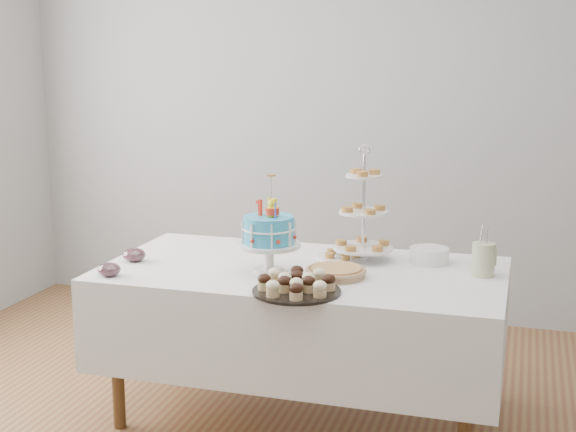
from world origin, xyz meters
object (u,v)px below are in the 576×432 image
(pastry_plate, at_px, (342,255))
(utensil_pitcher, at_px, (483,258))
(table, at_px, (303,313))
(pie, at_px, (336,272))
(birthday_cake, at_px, (269,246))
(jam_bowl_b, at_px, (134,255))
(plate_stack, at_px, (429,255))
(tiered_stand, at_px, (363,213))
(jam_bowl_a, at_px, (109,270))
(cupcake_tray, at_px, (297,283))

(pastry_plate, xyz_separation_m, utensil_pitcher, (0.70, -0.12, 0.07))
(table, bearing_deg, utensil_pitcher, 7.54)
(pie, bearing_deg, birthday_cake, -177.56)
(table, bearing_deg, jam_bowl_b, -171.90)
(table, relative_size, pastry_plate, 7.67)
(plate_stack, bearing_deg, pie, -134.92)
(pastry_plate, bearing_deg, tiered_stand, 0.08)
(plate_stack, relative_size, utensil_pitcher, 0.81)
(birthday_cake, height_order, pie, birthday_cake)
(jam_bowl_a, xyz_separation_m, utensil_pitcher, (1.67, 0.51, 0.05))
(pastry_plate, bearing_deg, plate_stack, 6.37)
(table, distance_m, pie, 0.33)
(pastry_plate, bearing_deg, utensil_pitcher, -9.59)
(birthday_cake, bearing_deg, pastry_plate, 72.80)
(birthday_cake, distance_m, plate_stack, 0.81)
(table, xyz_separation_m, plate_stack, (0.57, 0.28, 0.26))
(birthday_cake, xyz_separation_m, cupcake_tray, (0.22, -0.28, -0.08))
(pastry_plate, distance_m, utensil_pitcher, 0.71)
(jam_bowl_a, height_order, utensil_pitcher, utensil_pitcher)
(utensil_pitcher, bearing_deg, jam_bowl_a, -169.97)
(table, relative_size, utensil_pitcher, 8.07)
(pie, relative_size, jam_bowl_a, 2.64)
(birthday_cake, relative_size, jam_bowl_a, 4.32)
(birthday_cake, height_order, jam_bowl_b, birthday_cake)
(birthday_cake, height_order, tiered_stand, tiered_stand)
(cupcake_tray, distance_m, jam_bowl_b, 0.97)
(cupcake_tray, xyz_separation_m, jam_bowl_a, (-0.91, 0.00, -0.01))
(birthday_cake, relative_size, pastry_plate, 1.85)
(cupcake_tray, height_order, utensil_pitcher, utensil_pitcher)
(jam_bowl_b, bearing_deg, pastry_plate, 19.59)
(tiered_stand, relative_size, jam_bowl_b, 5.11)
(birthday_cake, distance_m, cupcake_tray, 0.36)
(birthday_cake, height_order, utensil_pitcher, birthday_cake)
(table, relative_size, cupcake_tray, 4.96)
(birthday_cake, xyz_separation_m, plate_stack, (0.70, 0.40, -0.09))
(cupcake_tray, xyz_separation_m, plate_stack, (0.49, 0.68, -0.01))
(pie, bearing_deg, jam_bowl_b, -179.22)
(birthday_cake, xyz_separation_m, utensil_pitcher, (0.97, 0.23, -0.04))
(tiered_stand, distance_m, pastry_plate, 0.25)
(cupcake_tray, distance_m, tiered_stand, 0.68)
(table, bearing_deg, cupcake_tray, -78.12)
(plate_stack, height_order, jam_bowl_a, plate_stack)
(jam_bowl_b, xyz_separation_m, utensil_pitcher, (1.68, 0.23, 0.05))
(utensil_pitcher, bearing_deg, cupcake_tray, -152.85)
(jam_bowl_a, bearing_deg, birthday_cake, 21.78)
(jam_bowl_b, distance_m, utensil_pitcher, 1.70)
(tiered_stand, height_order, pastry_plate, tiered_stand)
(table, distance_m, plate_stack, 0.69)
(pie, bearing_deg, table, 150.89)
(plate_stack, relative_size, jam_bowl_b, 1.70)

